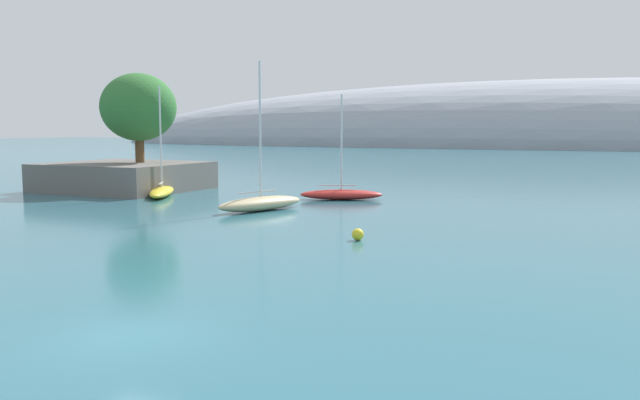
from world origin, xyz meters
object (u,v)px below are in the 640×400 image
(sailboat_yellow_near_shore, at_px, (162,191))
(mooring_buoy_yellow, at_px, (358,234))
(sailboat_red_mid_mooring, at_px, (341,194))
(sailboat_sand_outer_mooring, at_px, (261,202))
(tree_clump_shore, at_px, (138,107))

(sailboat_yellow_near_shore, xyz_separation_m, mooring_buoy_yellow, (23.77, -13.71, -0.16))
(sailboat_yellow_near_shore, distance_m, sailboat_red_mid_mooring, 15.76)
(sailboat_red_mid_mooring, bearing_deg, sailboat_sand_outer_mooring, -128.51)
(tree_clump_shore, height_order, sailboat_yellow_near_shore, tree_clump_shore)
(tree_clump_shore, distance_m, sailboat_sand_outer_mooring, 21.76)
(sailboat_yellow_near_shore, xyz_separation_m, sailboat_red_mid_mooring, (15.23, 4.05, 0.01))
(tree_clump_shore, distance_m, sailboat_yellow_near_shore, 10.07)
(sailboat_sand_outer_mooring, distance_m, mooring_buoy_yellow, 13.99)
(sailboat_yellow_near_shore, relative_size, sailboat_sand_outer_mooring, 0.89)
(tree_clump_shore, relative_size, mooring_buoy_yellow, 13.27)
(sailboat_yellow_near_shore, height_order, mooring_buoy_yellow, sailboat_yellow_near_shore)
(sailboat_red_mid_mooring, bearing_deg, tree_clump_shore, 156.74)
(sailboat_yellow_near_shore, bearing_deg, tree_clump_shore, -155.63)
(tree_clump_shore, bearing_deg, sailboat_red_mid_mooring, 0.36)
(tree_clump_shore, relative_size, sailboat_yellow_near_shore, 0.89)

